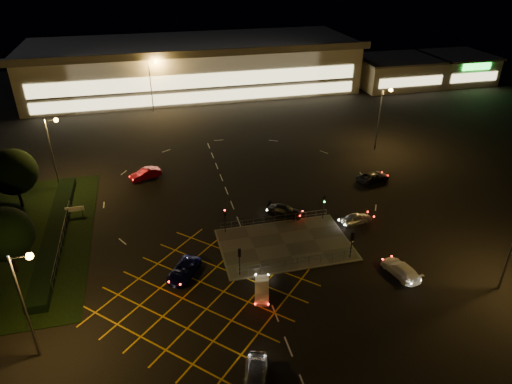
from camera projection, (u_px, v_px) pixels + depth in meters
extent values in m
plane|color=black|center=(263.00, 237.00, 52.03)|extent=(180.00, 180.00, 0.00)
cube|color=#4C4944|center=(285.00, 244.00, 50.72)|extent=(14.00, 9.00, 0.12)
cube|color=black|center=(9.00, 242.00, 51.24)|extent=(18.00, 30.00, 0.08)
cube|color=black|center=(55.00, 232.00, 52.07)|extent=(2.00, 26.00, 1.00)
cube|color=beige|center=(194.00, 67.00, 102.40)|extent=(70.00, 25.00, 10.00)
cube|color=slate|center=(192.00, 43.00, 99.89)|extent=(72.00, 26.50, 0.60)
cube|color=#FFEAA5|center=(201.00, 81.00, 91.71)|extent=(66.00, 0.20, 3.00)
cube|color=#FFEAA5|center=(202.00, 97.00, 93.25)|extent=(66.00, 0.20, 2.20)
cube|color=beige|center=(395.00, 72.00, 106.21)|extent=(18.00, 14.00, 6.00)
cube|color=slate|center=(397.00, 58.00, 104.70)|extent=(18.80, 14.80, 0.40)
cube|color=#FFEAA5|center=(411.00, 82.00, 100.40)|extent=(15.30, 0.20, 2.00)
cube|color=beige|center=(456.00, 68.00, 109.57)|extent=(14.00, 14.00, 6.00)
cube|color=slate|center=(458.00, 55.00, 108.06)|extent=(14.80, 14.80, 0.40)
cube|color=#FFEAA5|center=(474.00, 77.00, 103.77)|extent=(11.90, 0.20, 2.00)
cube|color=#19E533|center=(477.00, 67.00, 102.53)|extent=(7.00, 0.30, 1.40)
cylinder|color=slate|center=(25.00, 309.00, 34.79)|extent=(0.20, 0.20, 10.00)
cylinder|color=slate|center=(19.00, 257.00, 32.63)|extent=(1.40, 0.12, 0.12)
sphere|color=orange|center=(30.00, 256.00, 32.80)|extent=(0.56, 0.56, 0.56)
cylinder|color=slate|center=(512.00, 247.00, 41.91)|extent=(0.20, 0.20, 10.00)
cylinder|color=slate|center=(52.00, 155.00, 59.91)|extent=(0.20, 0.20, 10.00)
cylinder|color=slate|center=(50.00, 120.00, 57.74)|extent=(1.40, 0.12, 0.12)
sphere|color=orange|center=(56.00, 120.00, 57.91)|extent=(0.56, 0.56, 0.56)
cylinder|color=slate|center=(379.00, 120.00, 71.69)|extent=(0.20, 0.20, 10.00)
cylinder|color=slate|center=(387.00, 90.00, 69.53)|extent=(1.40, 0.12, 0.12)
sphere|color=orange|center=(391.00, 90.00, 69.70)|extent=(0.56, 0.56, 0.56)
cylinder|color=slate|center=(151.00, 87.00, 88.38)|extent=(0.20, 0.20, 10.00)
cylinder|color=slate|center=(152.00, 61.00, 86.22)|extent=(1.40, 0.12, 0.12)
sphere|color=orange|center=(156.00, 61.00, 86.39)|extent=(0.56, 0.56, 0.56)
cylinder|color=slate|center=(339.00, 72.00, 98.48)|extent=(0.20, 0.20, 10.00)
cylinder|color=slate|center=(344.00, 49.00, 96.32)|extent=(1.40, 0.12, 0.12)
sphere|color=orange|center=(347.00, 49.00, 96.49)|extent=(0.56, 0.56, 0.56)
cylinder|color=black|center=(240.00, 263.00, 45.31)|extent=(0.10, 0.10, 3.00)
cube|color=black|center=(239.00, 253.00, 44.73)|extent=(0.28, 0.18, 0.90)
sphere|color=#19FF33|center=(239.00, 252.00, 44.84)|extent=(0.16, 0.16, 0.16)
cylinder|color=black|center=(351.00, 246.00, 47.83)|extent=(0.10, 0.10, 3.00)
cube|color=black|center=(352.00, 236.00, 47.25)|extent=(0.28, 0.18, 0.90)
sphere|color=#19FF33|center=(352.00, 236.00, 47.36)|extent=(0.16, 0.16, 0.16)
cylinder|color=black|center=(225.00, 221.00, 52.12)|extent=(0.10, 0.10, 3.00)
cube|color=black|center=(225.00, 212.00, 51.54)|extent=(0.28, 0.18, 0.90)
sphere|color=#FF0C0C|center=(225.00, 212.00, 51.43)|extent=(0.16, 0.16, 0.16)
cylinder|color=black|center=(323.00, 208.00, 54.64)|extent=(0.10, 0.10, 3.00)
cube|color=black|center=(324.00, 199.00, 54.06)|extent=(0.28, 0.18, 0.90)
sphere|color=#19FF33|center=(325.00, 200.00, 53.95)|extent=(0.16, 0.16, 0.16)
cylinder|color=black|center=(20.00, 197.00, 57.37)|extent=(0.36, 0.36, 2.88)
sphere|color=black|center=(13.00, 172.00, 55.68)|extent=(5.76, 5.76, 5.76)
cylinder|color=black|center=(14.00, 261.00, 45.92)|extent=(0.36, 0.36, 2.70)
sphere|color=black|center=(5.00, 234.00, 44.33)|extent=(5.40, 5.40, 5.40)
imported|color=#ABACB2|center=(255.00, 377.00, 34.46)|extent=(3.10, 4.76, 1.51)
imported|color=white|center=(262.00, 289.00, 43.32)|extent=(2.24, 3.98, 1.24)
imported|color=#0B0F47|center=(184.00, 270.00, 45.78)|extent=(4.25, 5.11, 1.30)
imported|color=black|center=(285.00, 211.00, 55.96)|extent=(4.64, 3.96, 1.28)
imported|color=silver|center=(356.00, 218.00, 54.38)|extent=(4.02, 2.24, 1.29)
imported|color=maroon|center=(145.00, 174.00, 64.64)|extent=(4.71, 3.14, 1.47)
imported|color=black|center=(373.00, 177.00, 63.92)|extent=(5.20, 3.30, 1.34)
imported|color=white|center=(401.00, 269.00, 45.90)|extent=(2.80, 4.90, 1.34)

